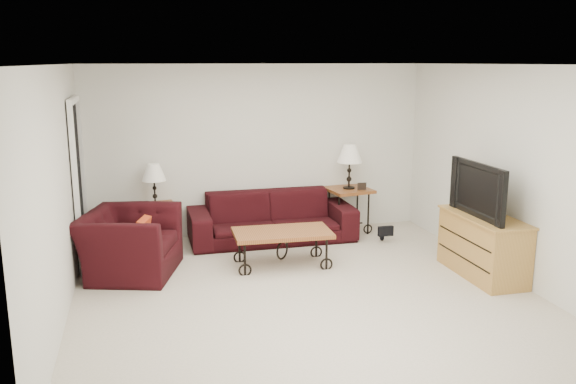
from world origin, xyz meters
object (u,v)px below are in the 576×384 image
at_px(side_table_left, 156,225).
at_px(coffee_table, 282,248).
at_px(lamp_right, 349,167).
at_px(tv_stand, 483,246).
at_px(side_table_right, 348,210).
at_px(backpack, 382,226).
at_px(sofa, 272,217).
at_px(television, 485,189).
at_px(armchair, 130,243).
at_px(lamp_left, 154,185).

distance_m(side_table_left, coffee_table, 1.98).
relative_size(lamp_right, tv_stand, 0.54).
height_order(side_table_right, coffee_table, side_table_right).
xyz_separation_m(lamp_right, backpack, (0.30, -0.61, -0.78)).
xyz_separation_m(sofa, television, (2.12, -2.03, 0.72)).
bearing_deg(armchair, lamp_right, -53.84).
distance_m(coffee_table, armchair, 1.87).
xyz_separation_m(tv_stand, backpack, (-0.60, 1.61, -0.15)).
height_order(side_table_right, lamp_left, lamp_left).
xyz_separation_m(tv_stand, television, (-0.02, 0.00, 0.69)).
bearing_deg(side_table_right, armchair, -160.90).
distance_m(side_table_left, armchair, 1.17).
xyz_separation_m(side_table_left, backpack, (3.15, -0.61, -0.07)).
relative_size(side_table_right, tv_stand, 0.54).
relative_size(tv_stand, backpack, 2.84).
bearing_deg(backpack, sofa, -178.37).
relative_size(side_table_left, lamp_right, 0.87).
relative_size(lamp_left, armchair, 0.49).
bearing_deg(coffee_table, armchair, 174.59).
distance_m(tv_stand, backpack, 1.72).
relative_size(side_table_left, lamp_left, 1.00).
relative_size(side_table_left, armchair, 0.49).
bearing_deg(tv_stand, coffee_table, 157.54).
bearing_deg(side_table_left, side_table_right, 0.00).
height_order(tv_stand, backpack, tv_stand).
height_order(side_table_left, television, television).
distance_m(lamp_left, tv_stand, 4.39).
bearing_deg(lamp_right, television, -68.19).
distance_m(armchair, backpack, 3.54).
xyz_separation_m(lamp_right, tv_stand, (0.91, -2.21, -0.62)).
distance_m(sofa, side_table_right, 1.24).
relative_size(sofa, tv_stand, 1.90).
height_order(lamp_left, television, television).
bearing_deg(lamp_left, backpack, -10.89).
relative_size(side_table_left, coffee_table, 0.48).
relative_size(armchair, television, 1.07).
relative_size(armchair, tv_stand, 0.96).
height_order(sofa, side_table_left, sofa).
distance_m(tv_stand, television, 0.69).
height_order(sofa, tv_stand, tv_stand).
xyz_separation_m(side_table_left, side_table_right, (2.85, 0.00, 0.04)).
distance_m(lamp_right, television, 2.39).
height_order(armchair, tv_stand, armchair).
height_order(side_table_left, side_table_right, side_table_right).
distance_m(lamp_left, coffee_table, 2.08).
height_order(coffee_table, backpack, coffee_table).
relative_size(sofa, armchair, 1.99).
bearing_deg(side_table_right, lamp_left, 180.00).
distance_m(side_table_left, lamp_left, 0.58).
distance_m(side_table_right, backpack, 0.69).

